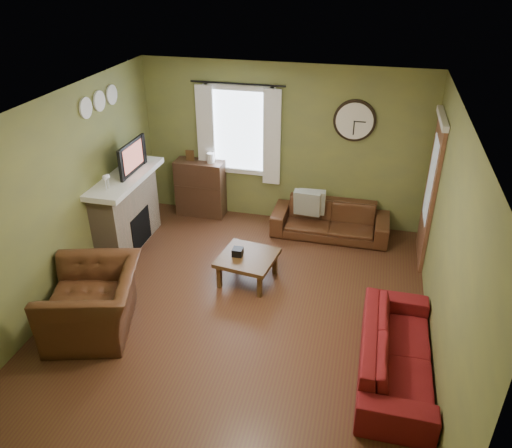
% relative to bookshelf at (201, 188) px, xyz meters
% --- Properties ---
extents(floor, '(4.60, 5.20, 0.00)m').
position_rel_bookshelf_xyz_m(floor, '(1.36, -2.41, -0.49)').
color(floor, '#4D2C1B').
rests_on(floor, ground).
extents(ceiling, '(4.60, 5.20, 0.00)m').
position_rel_bookshelf_xyz_m(ceiling, '(1.36, -2.41, 2.11)').
color(ceiling, white).
rests_on(ceiling, ground).
extents(wall_left, '(0.00, 5.20, 2.60)m').
position_rel_bookshelf_xyz_m(wall_left, '(-0.94, -2.41, 0.81)').
color(wall_left, olive).
rests_on(wall_left, ground).
extents(wall_right, '(0.00, 5.20, 2.60)m').
position_rel_bookshelf_xyz_m(wall_right, '(3.66, -2.41, 0.81)').
color(wall_right, olive).
rests_on(wall_right, ground).
extents(wall_back, '(4.60, 0.00, 2.60)m').
position_rel_bookshelf_xyz_m(wall_back, '(1.36, 0.19, 0.81)').
color(wall_back, olive).
rests_on(wall_back, ground).
extents(wall_front, '(4.60, 0.00, 2.60)m').
position_rel_bookshelf_xyz_m(wall_front, '(1.36, -5.01, 0.81)').
color(wall_front, olive).
rests_on(wall_front, ground).
extents(fireplace, '(0.40, 1.40, 1.10)m').
position_rel_bookshelf_xyz_m(fireplace, '(-0.74, -1.26, 0.06)').
color(fireplace, gray).
rests_on(fireplace, floor).
extents(firebox, '(0.04, 0.60, 0.55)m').
position_rel_bookshelf_xyz_m(firebox, '(-0.55, -1.26, -0.19)').
color(firebox, black).
rests_on(firebox, fireplace).
extents(mantel, '(0.58, 1.60, 0.08)m').
position_rel_bookshelf_xyz_m(mantel, '(-0.71, -1.26, 0.65)').
color(mantel, white).
rests_on(mantel, fireplace).
extents(tv, '(0.08, 0.60, 0.35)m').
position_rel_bookshelf_xyz_m(tv, '(-0.69, -1.11, 0.87)').
color(tv, black).
rests_on(tv, mantel).
extents(tv_screen, '(0.02, 0.62, 0.36)m').
position_rel_bookshelf_xyz_m(tv_screen, '(-0.61, -1.11, 0.92)').
color(tv_screen, '#994C3F').
rests_on(tv_screen, mantel).
extents(medallion_left, '(0.28, 0.28, 0.03)m').
position_rel_bookshelf_xyz_m(medallion_left, '(-0.92, -1.61, 1.76)').
color(medallion_left, white).
rests_on(medallion_left, wall_left).
extents(medallion_mid, '(0.28, 0.28, 0.03)m').
position_rel_bookshelf_xyz_m(medallion_mid, '(-0.92, -1.26, 1.76)').
color(medallion_mid, white).
rests_on(medallion_mid, wall_left).
extents(medallion_right, '(0.28, 0.28, 0.03)m').
position_rel_bookshelf_xyz_m(medallion_right, '(-0.92, -0.91, 1.76)').
color(medallion_right, white).
rests_on(medallion_right, wall_left).
extents(window_pane, '(1.00, 0.02, 1.30)m').
position_rel_bookshelf_xyz_m(window_pane, '(0.66, 0.17, 1.01)').
color(window_pane, silver).
rests_on(window_pane, wall_back).
extents(curtain_rod, '(0.03, 0.03, 1.50)m').
position_rel_bookshelf_xyz_m(curtain_rod, '(0.66, 0.07, 1.78)').
color(curtain_rod, black).
rests_on(curtain_rod, wall_back).
extents(curtain_left, '(0.28, 0.04, 1.55)m').
position_rel_bookshelf_xyz_m(curtain_left, '(0.11, 0.07, 0.96)').
color(curtain_left, white).
rests_on(curtain_left, wall_back).
extents(curtain_right, '(0.28, 0.04, 1.55)m').
position_rel_bookshelf_xyz_m(curtain_right, '(1.21, 0.07, 0.96)').
color(curtain_right, white).
rests_on(curtain_right, wall_back).
extents(wall_clock, '(0.64, 0.06, 0.64)m').
position_rel_bookshelf_xyz_m(wall_clock, '(2.46, 0.14, 1.31)').
color(wall_clock, white).
rests_on(wall_clock, wall_back).
extents(door, '(0.05, 0.90, 2.10)m').
position_rel_bookshelf_xyz_m(door, '(3.63, -0.56, 0.56)').
color(door, brown).
rests_on(door, floor).
extents(bookshelf, '(0.82, 0.35, 0.97)m').
position_rel_bookshelf_xyz_m(bookshelf, '(0.00, 0.00, 0.00)').
color(bookshelf, '#3E271A').
rests_on(bookshelf, floor).
extents(book, '(0.29, 0.31, 0.02)m').
position_rel_bookshelf_xyz_m(book, '(-0.00, 0.15, 0.47)').
color(book, '#4A3016').
rests_on(book, bookshelf).
extents(sofa_brown, '(1.84, 0.72, 0.54)m').
position_rel_bookshelf_xyz_m(sofa_brown, '(2.25, -0.21, -0.22)').
color(sofa_brown, '#452615').
rests_on(sofa_brown, floor).
extents(pillow_left, '(0.43, 0.15, 0.42)m').
position_rel_bookshelf_xyz_m(pillow_left, '(1.94, -0.21, 0.06)').
color(pillow_left, '#949A8F').
rests_on(pillow_left, sofa_brown).
extents(pillow_right, '(0.43, 0.15, 0.42)m').
position_rel_bookshelf_xyz_m(pillow_right, '(1.87, -0.26, 0.06)').
color(pillow_right, '#949A8F').
rests_on(pillow_right, sofa_brown).
extents(sofa_red, '(0.75, 1.92, 0.56)m').
position_rel_bookshelf_xyz_m(sofa_red, '(3.27, -3.05, -0.21)').
color(sofa_red, maroon).
rests_on(sofa_red, floor).
extents(armchair, '(1.34, 1.44, 0.78)m').
position_rel_bookshelf_xyz_m(armchair, '(-0.25, -3.16, -0.10)').
color(armchair, '#452615').
rests_on(armchair, floor).
extents(coffee_table, '(0.83, 0.83, 0.39)m').
position_rel_bookshelf_xyz_m(coffee_table, '(1.28, -1.75, -0.29)').
color(coffee_table, '#4A3016').
rests_on(coffee_table, floor).
extents(tissue_box, '(0.14, 0.14, 0.11)m').
position_rel_bookshelf_xyz_m(tissue_box, '(1.15, -1.76, -0.09)').
color(tissue_box, black).
rests_on(tissue_box, coffee_table).
extents(wine_glass_a, '(0.08, 0.08, 0.22)m').
position_rel_bookshelf_xyz_m(wine_glass_a, '(-0.69, -1.79, 0.80)').
color(wine_glass_a, white).
rests_on(wine_glass_a, mantel).
extents(wine_glass_b, '(0.07, 0.07, 0.21)m').
position_rel_bookshelf_xyz_m(wine_glass_b, '(-0.69, -1.72, 0.80)').
color(wine_glass_b, white).
rests_on(wine_glass_b, mantel).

